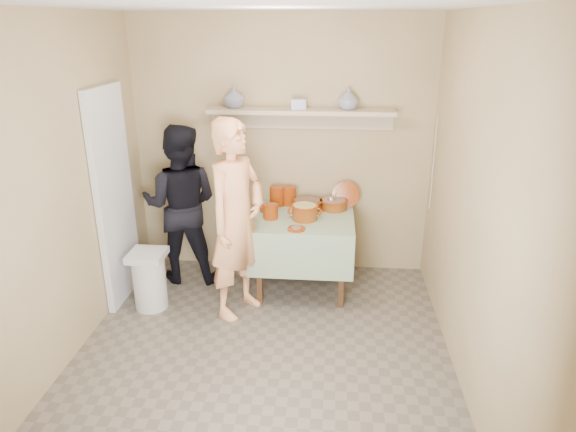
# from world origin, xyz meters

# --- Properties ---
(ground) EXTENTS (3.50, 3.50, 0.00)m
(ground) POSITION_xyz_m (0.00, 0.00, 0.00)
(ground) COLOR #655C4F
(ground) RESTS_ON ground
(tile_panel) EXTENTS (0.06, 0.70, 2.00)m
(tile_panel) POSITION_xyz_m (-1.46, 0.95, 1.00)
(tile_panel) COLOR silver
(tile_panel) RESTS_ON ground
(plate_stack_a) EXTENTS (0.15, 0.15, 0.20)m
(plate_stack_a) POSITION_xyz_m (-0.03, 1.54, 0.86)
(plate_stack_a) COLOR maroon
(plate_stack_a) RESTS_ON serving_table
(plate_stack_b) EXTENTS (0.15, 0.15, 0.18)m
(plate_stack_b) POSITION_xyz_m (0.09, 1.59, 0.85)
(plate_stack_b) COLOR maroon
(plate_stack_b) RESTS_ON serving_table
(bowl_stack) EXTENTS (0.14, 0.14, 0.14)m
(bowl_stack) POSITION_xyz_m (-0.05, 1.17, 0.83)
(bowl_stack) COLOR maroon
(bowl_stack) RESTS_ON serving_table
(empty_bowl) EXTENTS (0.17, 0.17, 0.05)m
(empty_bowl) POSITION_xyz_m (-0.10, 1.37, 0.79)
(empty_bowl) COLOR maroon
(empty_bowl) RESTS_ON serving_table
(propped_lid) EXTENTS (0.27, 0.10, 0.27)m
(propped_lid) POSITION_xyz_m (0.66, 1.59, 0.88)
(propped_lid) COLOR maroon
(propped_lid) RESTS_ON serving_table
(vase_right) EXTENTS (0.20, 0.20, 0.20)m
(vase_right) POSITION_xyz_m (0.65, 1.64, 1.82)
(vase_right) COLOR navy
(vase_right) RESTS_ON wall_shelf
(vase_left) EXTENTS (0.23, 0.23, 0.21)m
(vase_left) POSITION_xyz_m (-0.45, 1.63, 1.82)
(vase_left) COLOR navy
(vase_left) RESTS_ON wall_shelf
(ceramic_box) EXTENTS (0.15, 0.11, 0.10)m
(ceramic_box) POSITION_xyz_m (0.18, 1.60, 1.77)
(ceramic_box) COLOR navy
(ceramic_box) RESTS_ON wall_shelf
(person_cook) EXTENTS (0.69, 0.78, 1.78)m
(person_cook) POSITION_xyz_m (-0.30, 0.76, 0.89)
(person_cook) COLOR #F6A26A
(person_cook) RESTS_ON ground
(person_helper) EXTENTS (0.80, 0.64, 1.61)m
(person_helper) POSITION_xyz_m (-0.97, 1.37, 0.80)
(person_helper) COLOR black
(person_helper) RESTS_ON ground
(room_shell) EXTENTS (3.04, 3.54, 2.62)m
(room_shell) POSITION_xyz_m (0.00, 0.00, 1.61)
(room_shell) COLOR tan
(room_shell) RESTS_ON ground
(serving_table) EXTENTS (0.97, 0.97, 0.76)m
(serving_table) POSITION_xyz_m (0.25, 1.28, 0.64)
(serving_table) COLOR #4C2D16
(serving_table) RESTS_ON ground
(cazuela_meat_a) EXTENTS (0.30, 0.30, 0.10)m
(cazuela_meat_a) POSITION_xyz_m (0.28, 1.45, 0.82)
(cazuela_meat_a) COLOR #632706
(cazuela_meat_a) RESTS_ON serving_table
(cazuela_meat_b) EXTENTS (0.28, 0.28, 0.10)m
(cazuela_meat_b) POSITION_xyz_m (0.54, 1.48, 0.82)
(cazuela_meat_b) COLOR #632706
(cazuela_meat_b) RESTS_ON serving_table
(ladle) EXTENTS (0.08, 0.26, 0.19)m
(ladle) POSITION_xyz_m (0.52, 1.46, 0.87)
(ladle) COLOR silver
(ladle) RESTS_ON cazuela_meat_b
(cazuela_rice) EXTENTS (0.33, 0.25, 0.14)m
(cazuela_rice) POSITION_xyz_m (0.27, 1.17, 0.85)
(cazuela_rice) COLOR #632706
(cazuela_rice) RESTS_ON serving_table
(front_plate) EXTENTS (0.16, 0.16, 0.03)m
(front_plate) POSITION_xyz_m (0.21, 0.91, 0.77)
(front_plate) COLOR maroon
(front_plate) RESTS_ON serving_table
(wall_shelf) EXTENTS (1.80, 0.25, 0.21)m
(wall_shelf) POSITION_xyz_m (0.20, 1.65, 1.67)
(wall_shelf) COLOR #BFAD8E
(wall_shelf) RESTS_ON room_shell
(trash_bin) EXTENTS (0.32, 0.32, 0.56)m
(trash_bin) POSITION_xyz_m (-1.13, 0.75, 0.28)
(trash_bin) COLOR silver
(trash_bin) RESTS_ON ground
(electrical_cord) EXTENTS (0.01, 0.05, 0.90)m
(electrical_cord) POSITION_xyz_m (1.47, 1.48, 1.25)
(electrical_cord) COLOR silver
(electrical_cord) RESTS_ON wall_shelf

